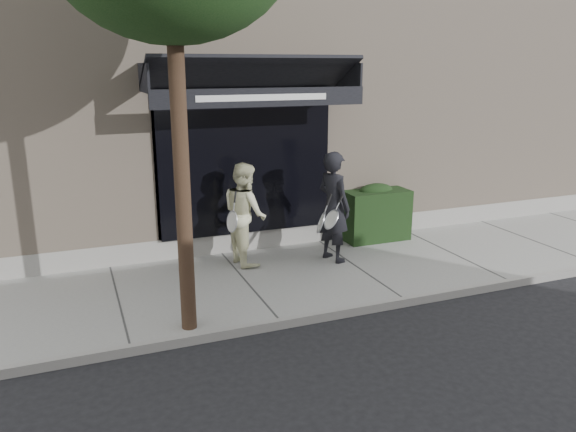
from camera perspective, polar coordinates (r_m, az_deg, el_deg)
name	(u,v)px	position (r m, az deg, el deg)	size (l,w,h in m)	color
ground	(355,272)	(9.97, 6.81, -5.66)	(80.00, 80.00, 0.00)	black
sidewalk	(355,269)	(9.94, 6.82, -5.33)	(20.00, 3.00, 0.12)	gray
curb	(404,302)	(8.71, 11.69, -8.52)	(20.00, 0.10, 0.14)	gray
building_facade	(261,98)	(13.89, -2.77, 11.90)	(14.30, 8.04, 5.64)	#BDA790
hedge	(375,213)	(11.32, 8.83, 0.32)	(1.30, 0.70, 1.14)	black
pedestrian_front	(334,207)	(9.89, 4.66, 0.93)	(0.85, 0.93, 1.96)	black
pedestrian_back	(245,213)	(9.78, -4.40, 0.26)	(0.81, 0.94, 1.79)	beige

